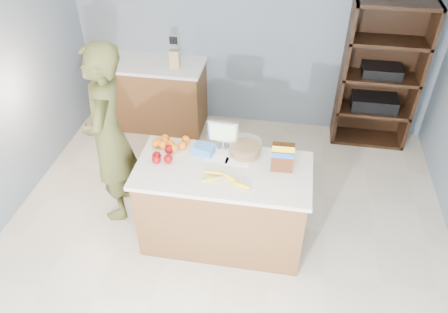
% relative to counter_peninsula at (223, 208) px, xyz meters
% --- Properties ---
extents(floor, '(4.50, 5.00, 0.02)m').
position_rel_counter_peninsula_xyz_m(floor, '(0.00, -0.30, -0.42)').
color(floor, beige).
rests_on(floor, ground).
extents(walls, '(4.52, 5.02, 2.51)m').
position_rel_counter_peninsula_xyz_m(walls, '(0.00, -0.30, 1.24)').
color(walls, slate).
rests_on(walls, ground).
extents(counter_peninsula, '(1.56, 0.76, 0.90)m').
position_rel_counter_peninsula_xyz_m(counter_peninsula, '(0.00, 0.00, 0.00)').
color(counter_peninsula, brown).
rests_on(counter_peninsula, ground).
extents(back_cabinet, '(1.24, 0.62, 0.90)m').
position_rel_counter_peninsula_xyz_m(back_cabinet, '(-1.20, 1.90, 0.04)').
color(back_cabinet, brown).
rests_on(back_cabinet, ground).
extents(shelving_unit, '(0.90, 0.40, 1.80)m').
position_rel_counter_peninsula_xyz_m(shelving_unit, '(1.55, 2.05, 0.45)').
color(shelving_unit, black).
rests_on(shelving_unit, ground).
extents(person, '(0.57, 0.76, 1.87)m').
position_rel_counter_peninsula_xyz_m(person, '(-1.15, 0.26, 0.52)').
color(person, '#4A4D23').
rests_on(person, ground).
extents(knife_block, '(0.12, 0.10, 0.31)m').
position_rel_counter_peninsula_xyz_m(knife_block, '(-0.92, 1.84, 0.60)').
color(knife_block, tan).
rests_on(knife_block, back_cabinet).
extents(envelopes, '(0.42, 0.14, 0.00)m').
position_rel_counter_peninsula_xyz_m(envelopes, '(0.01, 0.12, 0.49)').
color(envelopes, white).
rests_on(envelopes, counter_peninsula).
extents(bananas, '(0.45, 0.19, 0.04)m').
position_rel_counter_peninsula_xyz_m(bananas, '(0.03, -0.15, 0.50)').
color(bananas, yellow).
rests_on(bananas, counter_peninsula).
extents(apples, '(0.20, 0.24, 0.08)m').
position_rel_counter_peninsula_xyz_m(apples, '(-0.56, 0.04, 0.53)').
color(apples, '#900609').
rests_on(apples, counter_peninsula).
extents(oranges, '(0.34, 0.23, 0.08)m').
position_rel_counter_peninsula_xyz_m(oranges, '(-0.55, 0.24, 0.53)').
color(oranges, orange).
rests_on(oranges, counter_peninsula).
extents(blue_carton, '(0.20, 0.15, 0.08)m').
position_rel_counter_peninsula_xyz_m(blue_carton, '(-0.21, 0.19, 0.52)').
color(blue_carton, blue).
rests_on(blue_carton, counter_peninsula).
extents(salad_bowl, '(0.30, 0.30, 0.13)m').
position_rel_counter_peninsula_xyz_m(salad_bowl, '(0.16, 0.25, 0.54)').
color(salad_bowl, '#267219').
rests_on(salad_bowl, counter_peninsula).
extents(tv, '(0.28, 0.12, 0.28)m').
position_rel_counter_peninsula_xyz_m(tv, '(-0.05, 0.32, 0.64)').
color(tv, silver).
rests_on(tv, counter_peninsula).
extents(cereal_box, '(0.19, 0.08, 0.28)m').
position_rel_counter_peninsula_xyz_m(cereal_box, '(0.51, 0.07, 0.65)').
color(cereal_box, '#592B14').
rests_on(cereal_box, counter_peninsula).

